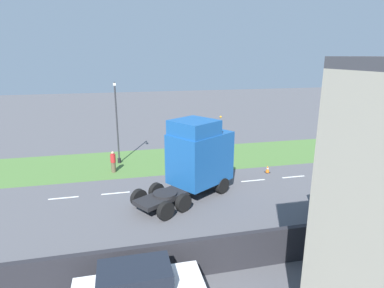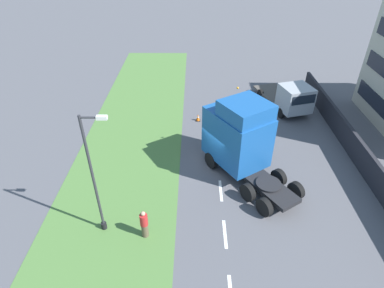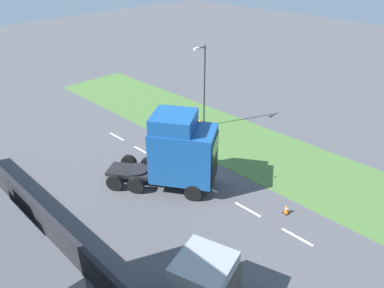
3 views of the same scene
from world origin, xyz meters
name	(u,v)px [view 3 (image 3 of 3)]	position (x,y,z in m)	size (l,w,h in m)	color
ground_plane	(196,181)	(0.00, 0.00, 0.00)	(120.00, 120.00, 0.00)	#515156
grass_verge	(253,148)	(-6.00, 0.00, 0.01)	(7.00, 44.00, 0.01)	#4C7538
lane_markings	(188,176)	(0.00, -0.70, 0.00)	(0.16, 17.80, 0.00)	white
boundary_wall	(65,242)	(9.00, 0.00, 0.82)	(0.25, 24.00, 1.64)	#232328
lorry_cab	(179,152)	(1.13, -0.32, 2.44)	(5.70, 6.82, 5.00)	black
flatbed_truck	(216,287)	(6.26, 7.19, 1.36)	(3.89, 6.57, 2.55)	#999EA3
lamp_post	(203,90)	(-6.08, -5.17, 3.14)	(1.26, 0.28, 6.65)	black
pedestrian	(181,123)	(-4.00, -5.62, 0.82)	(0.39, 0.39, 1.67)	brown
traffic_cone_lead	(287,209)	(-1.28, 5.83, 0.28)	(0.36, 0.36, 0.58)	black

